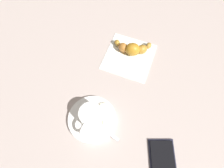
{
  "coord_description": "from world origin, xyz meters",
  "views": [
    {
      "loc": [
        0.27,
        0.07,
        0.57
      ],
      "look_at": [
        0.01,
        0.01,
        0.01
      ],
      "focal_mm": 31.45,
      "sensor_mm": 36.0,
      "label": 1
    }
  ],
  "objects_px": {
    "teaspoon": "(94,122)",
    "cell_phone": "(163,164)",
    "croissant": "(133,49)",
    "sugar_packet": "(105,114)",
    "napkin": "(129,57)",
    "saucer": "(92,119)",
    "espresso_cup": "(91,116)"
  },
  "relations": [
    {
      "from": "teaspoon",
      "to": "cell_phone",
      "type": "height_order",
      "value": "teaspoon"
    },
    {
      "from": "teaspoon",
      "to": "croissant",
      "type": "height_order",
      "value": "croissant"
    },
    {
      "from": "croissant",
      "to": "cell_phone",
      "type": "relative_size",
      "value": 0.93
    },
    {
      "from": "sugar_packet",
      "to": "napkin",
      "type": "distance_m",
      "value": 0.22
    },
    {
      "from": "croissant",
      "to": "saucer",
      "type": "bearing_deg",
      "value": -14.51
    },
    {
      "from": "espresso_cup",
      "to": "cell_phone",
      "type": "distance_m",
      "value": 0.23
    },
    {
      "from": "sugar_packet",
      "to": "croissant",
      "type": "xyz_separation_m",
      "value": [
        -0.24,
        0.04,
        0.01
      ]
    },
    {
      "from": "espresso_cup",
      "to": "croissant",
      "type": "bearing_deg",
      "value": 165.4
    },
    {
      "from": "saucer",
      "to": "cell_phone",
      "type": "height_order",
      "value": "saucer"
    },
    {
      "from": "espresso_cup",
      "to": "cell_phone",
      "type": "bearing_deg",
      "value": 71.64
    },
    {
      "from": "saucer",
      "to": "napkin",
      "type": "relative_size",
      "value": 0.88
    },
    {
      "from": "croissant",
      "to": "teaspoon",
      "type": "bearing_deg",
      "value": -12.19
    },
    {
      "from": "sugar_packet",
      "to": "croissant",
      "type": "height_order",
      "value": "croissant"
    },
    {
      "from": "teaspoon",
      "to": "sugar_packet",
      "type": "height_order",
      "value": "teaspoon"
    },
    {
      "from": "saucer",
      "to": "sugar_packet",
      "type": "xyz_separation_m",
      "value": [
        -0.02,
        0.03,
        0.01
      ]
    },
    {
      "from": "teaspoon",
      "to": "croissant",
      "type": "relative_size",
      "value": 0.92
    },
    {
      "from": "saucer",
      "to": "napkin",
      "type": "distance_m",
      "value": 0.25
    },
    {
      "from": "sugar_packet",
      "to": "croissant",
      "type": "distance_m",
      "value": 0.24
    },
    {
      "from": "sugar_packet",
      "to": "napkin",
      "type": "height_order",
      "value": "sugar_packet"
    },
    {
      "from": "teaspoon",
      "to": "cell_phone",
      "type": "xyz_separation_m",
      "value": [
        0.06,
        0.21,
        -0.01
      ]
    },
    {
      "from": "cell_phone",
      "to": "croissant",
      "type": "bearing_deg",
      "value": -155.91
    },
    {
      "from": "sugar_packet",
      "to": "cell_phone",
      "type": "height_order",
      "value": "sugar_packet"
    },
    {
      "from": "saucer",
      "to": "croissant",
      "type": "relative_size",
      "value": 1.04
    },
    {
      "from": "croissant",
      "to": "cell_phone",
      "type": "height_order",
      "value": "croissant"
    },
    {
      "from": "napkin",
      "to": "croissant",
      "type": "distance_m",
      "value": 0.03
    },
    {
      "from": "saucer",
      "to": "sugar_packet",
      "type": "distance_m",
      "value": 0.04
    },
    {
      "from": "saucer",
      "to": "teaspoon",
      "type": "distance_m",
      "value": 0.02
    },
    {
      "from": "teaspoon",
      "to": "napkin",
      "type": "height_order",
      "value": "teaspoon"
    },
    {
      "from": "teaspoon",
      "to": "napkin",
      "type": "bearing_deg",
      "value": 168.35
    },
    {
      "from": "napkin",
      "to": "croissant",
      "type": "bearing_deg",
      "value": 161.45
    },
    {
      "from": "cell_phone",
      "to": "saucer",
      "type": "bearing_deg",
      "value": -108.77
    },
    {
      "from": "teaspoon",
      "to": "croissant",
      "type": "distance_m",
      "value": 0.28
    }
  ]
}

